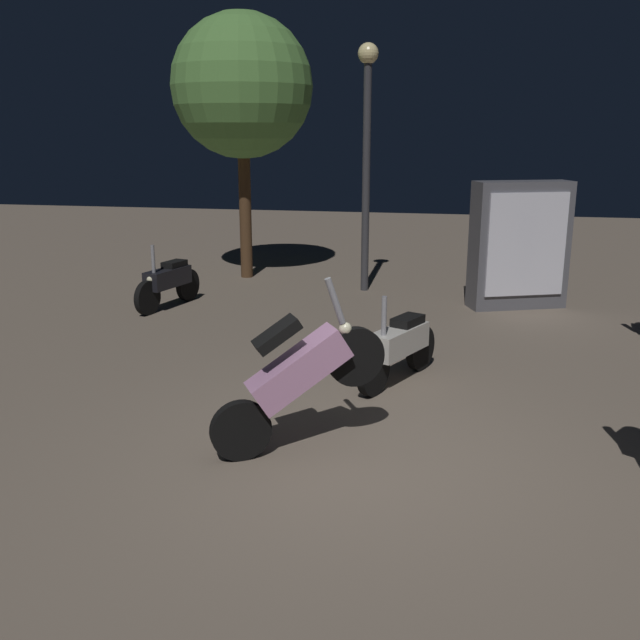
{
  "coord_description": "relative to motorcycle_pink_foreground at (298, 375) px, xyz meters",
  "views": [
    {
      "loc": [
        0.8,
        -5.82,
        2.9
      ],
      "look_at": [
        -0.57,
        1.11,
        1.0
      ],
      "focal_mm": 39.77,
      "sensor_mm": 36.0,
      "label": 1
    }
  ],
  "objects": [
    {
      "name": "kiosk_billboard",
      "position": [
        2.36,
        6.15,
        0.31
      ],
      "size": [
        1.67,
        1.04,
        2.1
      ],
      "rotation": [
        0.0,
        0.0,
        3.51
      ],
      "color": "#595960",
      "rests_on": "ground_plane"
    },
    {
      "name": "motorcycle_pink_foreground",
      "position": [
        0.0,
        0.0,
        0.0
      ],
      "size": [
        1.48,
        0.92,
        1.63
      ],
      "rotation": [
        0.0,
        0.0,
        0.53
      ],
      "color": "black",
      "rests_on": "ground_plane"
    },
    {
      "name": "ground_plane",
      "position": [
        0.58,
        -0.11,
        -0.74
      ],
      "size": [
        40.0,
        40.0,
        0.0
      ],
      "primitive_type": "plane",
      "color": "#756656"
    },
    {
      "name": "streetlamp_near",
      "position": [
        -0.33,
        6.96,
        2.08
      ],
      "size": [
        0.36,
        0.36,
        4.36
      ],
      "color": "#38383D",
      "rests_on": "ground_plane"
    },
    {
      "name": "tree_left_bg",
      "position": [
        -2.85,
        7.72,
        2.95
      ],
      "size": [
        2.72,
        2.72,
        5.07
      ],
      "color": "#4C331E",
      "rests_on": "ground_plane"
    },
    {
      "name": "motorcycle_black_parked_left",
      "position": [
        -3.38,
        4.99,
        -0.31
      ],
      "size": [
        0.53,
        1.63,
        1.11
      ],
      "rotation": [
        0.0,
        0.0,
        4.46
      ],
      "color": "black",
      "rests_on": "ground_plane"
    },
    {
      "name": "motorcycle_white_parked_right",
      "position": [
        0.74,
        2.06,
        -0.31
      ],
      "size": [
        0.79,
        1.55,
        1.11
      ],
      "rotation": [
        0.0,
        0.0,
        4.28
      ],
      "color": "black",
      "rests_on": "ground_plane"
    }
  ]
}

